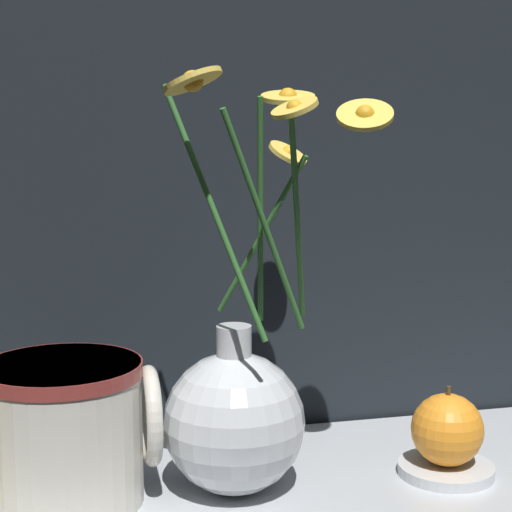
% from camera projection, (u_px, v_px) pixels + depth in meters
% --- Properties ---
extents(ground_plane, '(6.00, 6.00, 0.00)m').
position_uv_depth(ground_plane, '(266.00, 494.00, 0.80)').
color(ground_plane, black).
extents(shelf, '(0.90, 0.28, 0.01)m').
position_uv_depth(shelf, '(266.00, 488.00, 0.80)').
color(shelf, '#B2B7BC').
rests_on(shelf, ground_plane).
extents(vase_with_flowers, '(0.21, 0.20, 0.37)m').
position_uv_depth(vase_with_flowers, '(236.00, 412.00, 0.77)').
color(vase_with_flowers, silver).
rests_on(vase_with_flowers, shelf).
extents(ceramic_pitcher, '(0.17, 0.14, 0.14)m').
position_uv_depth(ceramic_pitcher, '(65.00, 426.00, 0.74)').
color(ceramic_pitcher, beige).
rests_on(ceramic_pitcher, shelf).
extents(saucer_plate, '(0.09, 0.09, 0.01)m').
position_uv_depth(saucer_plate, '(446.00, 469.00, 0.81)').
color(saucer_plate, silver).
rests_on(saucer_plate, shelf).
extents(orange_fruit, '(0.07, 0.07, 0.08)m').
position_uv_depth(orange_fruit, '(447.00, 430.00, 0.81)').
color(orange_fruit, orange).
rests_on(orange_fruit, saucer_plate).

